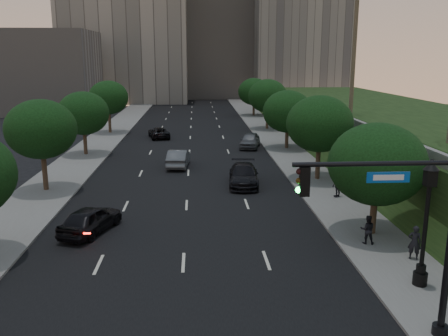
{
  "coord_description": "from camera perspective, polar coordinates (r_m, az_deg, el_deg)",
  "views": [
    {
      "loc": [
        0.67,
        -16.06,
        9.59
      ],
      "look_at": [
        2.21,
        9.37,
        3.6
      ],
      "focal_mm": 38.0,
      "sensor_mm": 36.0,
      "label": 1
    }
  ],
  "objects": [
    {
      "name": "road_surface",
      "position": [
        47.05,
        -4.2,
        1.45
      ],
      "size": [
        16.0,
        140.0,
        0.02
      ],
      "primitive_type": "cube",
      "color": "black",
      "rests_on": "ground"
    },
    {
      "name": "office_block_filler",
      "position": [
        90.13,
        -21.05,
        10.72
      ],
      "size": [
        18.0,
        16.0,
        14.0
      ],
      "primitive_type": "cube",
      "color": "gray",
      "rests_on": "ground"
    },
    {
      "name": "tree_left_b",
      "position": [
        36.13,
        -21.16,
        4.36
      ],
      "size": [
        5.0,
        5.0,
        6.71
      ],
      "color": "#38281C",
      "rests_on": "ground"
    },
    {
      "name": "office_block_left",
      "position": [
        109.24,
        -11.64,
        16.33
      ],
      "size": [
        26.0,
        20.0,
        32.0
      ],
      "primitive_type": "cube",
      "color": "gray",
      "rests_on": "ground"
    },
    {
      "name": "tree_right_e",
      "position": [
        78.85,
        3.62,
        9.15
      ],
      "size": [
        5.2,
        5.2,
        6.24
      ],
      "color": "#38281C",
      "rests_on": "ground"
    },
    {
      "name": "tree_left_c",
      "position": [
        48.62,
        -16.58,
        6.33
      ],
      "size": [
        5.0,
        5.0,
        6.34
      ],
      "color": "#38281C",
      "rests_on": "ground"
    },
    {
      "name": "pedestrian_c",
      "position": [
        33.53,
        13.54,
        -2.03
      ],
      "size": [
        1.04,
        0.83,
        1.65
      ],
      "primitive_type": "imported",
      "rotation": [
        0.0,
        0.0,
        3.66
      ],
      "color": "black",
      "rests_on": "sidewalk_right"
    },
    {
      "name": "tree_right_d",
      "position": [
        63.99,
        5.27,
        8.63
      ],
      "size": [
        5.2,
        5.2,
        6.74
      ],
      "color": "#38281C",
      "rests_on": "ground"
    },
    {
      "name": "embankment",
      "position": [
        49.53,
        22.14,
        3.44
      ],
      "size": [
        18.0,
        90.0,
        4.0
      ],
      "primitive_type": "cube",
      "color": "black",
      "rests_on": "ground"
    },
    {
      "name": "tree_left_d",
      "position": [
        62.24,
        -13.74,
        8.24
      ],
      "size": [
        5.0,
        5.0,
        6.71
      ],
      "color": "#38281C",
      "rests_on": "ground"
    },
    {
      "name": "parapet_wall",
      "position": [
        46.18,
        12.78,
        6.39
      ],
      "size": [
        0.35,
        90.0,
        0.7
      ],
      "primitive_type": "cube",
      "color": "slate",
      "rests_on": "embankment"
    },
    {
      "name": "sedan_mid_left",
      "position": [
        42.42,
        -5.51,
        1.19
      ],
      "size": [
        2.05,
        4.91,
        1.58
      ],
      "primitive_type": "imported",
      "rotation": [
        0.0,
        0.0,
        3.06
      ],
      "color": "#53565A",
      "rests_on": "ground"
    },
    {
      "name": "pedestrian_a",
      "position": [
        24.55,
        21.94,
        -8.29
      ],
      "size": [
        0.72,
        0.61,
        1.67
      ],
      "primitive_type": "imported",
      "rotation": [
        0.0,
        0.0,
        2.73
      ],
      "color": "black",
      "rests_on": "sidewalk_right"
    },
    {
      "name": "office_block_mid",
      "position": [
        118.23,
        -0.9,
        14.88
      ],
      "size": [
        22.0,
        18.0,
        26.0
      ],
      "primitive_type": "cube",
      "color": "gray",
      "rests_on": "ground"
    },
    {
      "name": "office_block_right",
      "position": [
        114.77,
        8.68,
        17.29
      ],
      "size": [
        20.0,
        22.0,
        36.0
      ],
      "primitive_type": "cube",
      "color": "gray",
      "rests_on": "ground"
    },
    {
      "name": "sidewalk_left",
      "position": [
        48.28,
        -16.46,
        1.32
      ],
      "size": [
        4.5,
        140.0,
        0.15
      ],
      "primitive_type": "cube",
      "color": "slate",
      "rests_on": "ground"
    },
    {
      "name": "traffic_signal_mast",
      "position": [
        17.1,
        22.38,
        -8.06
      ],
      "size": [
        5.68,
        0.56,
        7.0
      ],
      "color": "black",
      "rests_on": "ground"
    },
    {
      "name": "sedan_near_right",
      "position": [
        36.21,
        2.37,
        -0.86
      ],
      "size": [
        2.63,
        5.56,
        1.57
      ],
      "primitive_type": "imported",
      "rotation": [
        0.0,
        0.0,
        -0.08
      ],
      "color": "black",
      "rests_on": "ground"
    },
    {
      "name": "ground",
      "position": [
        18.71,
        -5.28,
        -17.66
      ],
      "size": [
        160.0,
        160.0,
        0.0
      ],
      "primitive_type": "plane",
      "color": "black",
      "rests_on": "ground"
    },
    {
      "name": "street_lamp",
      "position": [
        21.43,
        23.03,
        -6.81
      ],
      "size": [
        0.64,
        0.64,
        5.62
      ],
      "color": "black",
      "rests_on": "ground"
    },
    {
      "name": "sedan_far_right",
      "position": [
        51.25,
        3.14,
        3.35
      ],
      "size": [
        2.93,
        5.09,
        1.63
      ],
      "primitive_type": "imported",
      "rotation": [
        0.0,
        0.0,
        -0.22
      ],
      "color": "#515458",
      "rests_on": "ground"
    },
    {
      "name": "pedestrian_b",
      "position": [
        25.71,
        16.88,
        -7.09
      ],
      "size": [
        0.86,
        0.74,
        1.52
      ],
      "primitive_type": "imported",
      "rotation": [
        0.0,
        0.0,
        2.9
      ],
      "color": "black",
      "rests_on": "sidewalk_right"
    },
    {
      "name": "tree_right_c",
      "position": [
        50.3,
        7.66,
        6.76
      ],
      "size": [
        5.2,
        5.2,
        6.24
      ],
      "color": "#38281C",
      "rests_on": "ground"
    },
    {
      "name": "tree_right_b",
      "position": [
        37.66,
        11.44,
        5.23
      ],
      "size": [
        5.2,
        5.2,
        6.74
      ],
      "color": "#38281C",
      "rests_on": "ground"
    },
    {
      "name": "sedan_far_left",
      "position": [
        57.97,
        -7.84,
        4.23
      ],
      "size": [
        3.1,
        5.02,
        1.3
      ],
      "primitive_type": "imported",
      "rotation": [
        0.0,
        0.0,
        3.36
      ],
      "color": "black",
      "rests_on": "ground"
    },
    {
      "name": "sidewalk_right",
      "position": [
        47.99,
        8.13,
        1.66
      ],
      "size": [
        4.5,
        140.0,
        0.15
      ],
      "primitive_type": "cube",
      "color": "slate",
      "rests_on": "ground"
    },
    {
      "name": "sedan_near_left",
      "position": [
        27.53,
        -15.77,
        -5.98
      ],
      "size": [
        3.26,
        4.87,
        1.54
      ],
      "primitive_type": "imported",
      "rotation": [
        0.0,
        0.0,
        2.79
      ],
      "color": "black",
      "rests_on": "ground"
    },
    {
      "name": "tree_right_a",
      "position": [
        26.5,
        17.93,
        0.45
      ],
      "size": [
        5.2,
        5.2,
        6.24
      ],
      "color": "#38281C",
      "rests_on": "ground"
    }
  ]
}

